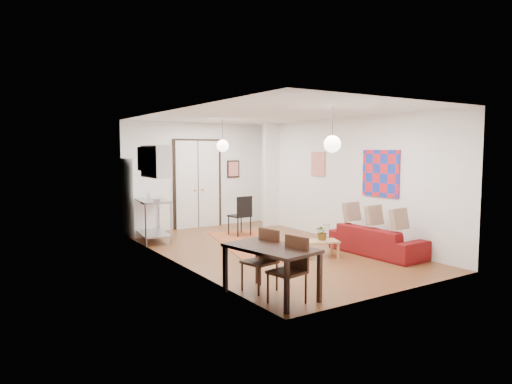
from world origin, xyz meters
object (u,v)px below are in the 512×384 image
fridge (140,197)px  dining_chair_near (256,255)px  dining_chair_far (283,264)px  kitchen_counter (153,214)px  sofa (377,240)px  dining_table (271,252)px  coffee_table (319,243)px  black_side_chair (238,212)px

fridge → dining_chair_near: (0.02, -5.36, -0.44)m
fridge → dining_chair_near: bearing=-97.8°
dining_chair_near → dining_chair_far: 0.70m
kitchen_counter → dining_chair_near: (0.03, -4.46, -0.12)m
sofa → dining_table: dining_table is taller
sofa → dining_chair_near: dining_chair_near is taller
coffee_table → kitchen_counter: 4.05m
fridge → black_side_chair: size_ratio=1.95×
dining_table → dining_chair_far: (0.03, -0.26, -0.13)m
dining_chair_near → fridge: bearing=169.6°
kitchen_counter → fridge: bearing=97.1°
sofa → coffee_table: bearing=67.2°
kitchen_counter → dining_chair_near: bearing=-81.6°
kitchen_counter → dining_table: size_ratio=0.93×
sofa → dining_chair_far: size_ratio=2.18×
dining_chair_far → dining_table: bearing=176.4°
coffee_table → dining_chair_near: (-2.19, -1.09, 0.24)m
sofa → dining_chair_near: 3.43m
sofa → black_side_chair: bearing=18.6°
sofa → dining_table: (-3.39, -1.07, 0.37)m
sofa → kitchen_counter: kitchen_counter is taller
coffee_table → fridge: 4.86m
coffee_table → dining_table: bearing=-145.5°
fridge → dining_table: (-0.01, -5.80, -0.31)m
kitchen_counter → dining_table: 4.90m
fridge → sofa: bearing=-62.5°
dining_table → black_side_chair: 5.02m
sofa → dining_chair_far: dining_chair_far is taller
kitchen_counter → dining_chair_far: bearing=-81.6°
fridge → dining_chair_far: (0.02, -6.06, -0.44)m
black_side_chair → fridge: bearing=-36.6°
sofa → dining_table: size_ratio=1.37×
dining_chair_near → dining_chair_far: bearing=-10.6°
sofa → coffee_table: (-1.17, 0.45, 0.00)m
coffee_table → black_side_chair: 3.04m
kitchen_counter → coffee_table: bearing=-48.6°
fridge → kitchen_counter: bearing=-98.9°
sofa → fridge: bearing=34.0°
dining_table → coffee_table: bearing=34.5°
sofa → dining_chair_far: 3.62m
dining_chair_near → kitchen_counter: bearing=169.8°
black_side_chair → sofa: bearing=104.3°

